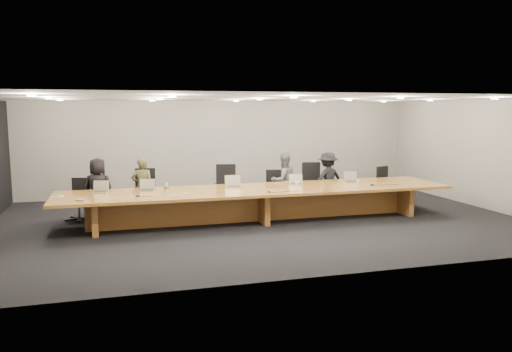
{
  "coord_description": "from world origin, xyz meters",
  "views": [
    {
      "loc": [
        -3.18,
        -10.83,
        2.56
      ],
      "look_at": [
        0.0,
        0.3,
        1.0
      ],
      "focal_mm": 35.0,
      "sensor_mm": 36.0,
      "label": 1
    }
  ],
  "objects_px": {
    "chair_mid_left": "(226,188)",
    "paper_cup_near": "(297,183)",
    "laptop_d": "(296,179)",
    "water_bottle": "(166,188)",
    "laptop_e": "(352,177)",
    "mic_left": "(138,196)",
    "person_c": "(284,181)",
    "paper_cup_far": "(358,182)",
    "chair_far_left": "(78,199)",
    "laptop_b": "(147,185)",
    "av_box": "(81,200)",
    "chair_right": "(312,184)",
    "laptop_a": "(100,187)",
    "mic_right": "(372,185)",
    "person_d": "(328,179)",
    "chair_far_right": "(388,184)",
    "chair_left": "(146,192)",
    "amber_mug": "(166,188)",
    "chair_mid_right": "(275,189)",
    "laptop_c": "(234,181)",
    "person_b": "(142,187)",
    "person_a": "(98,189)",
    "conference_table": "(260,198)",
    "mic_center": "(269,192)"
  },
  "relations": [
    {
      "from": "chair_right",
      "to": "person_c",
      "type": "height_order",
      "value": "person_c"
    },
    {
      "from": "amber_mug",
      "to": "laptop_e",
      "type": "bearing_deg",
      "value": 1.82
    },
    {
      "from": "chair_mid_right",
      "to": "laptop_a",
      "type": "xyz_separation_m",
      "value": [
        -4.27,
        -0.76,
        0.37
      ]
    },
    {
      "from": "chair_far_left",
      "to": "mic_center",
      "type": "bearing_deg",
      "value": -6.81
    },
    {
      "from": "amber_mug",
      "to": "chair_right",
      "type": "bearing_deg",
      "value": 15.81
    },
    {
      "from": "chair_mid_left",
      "to": "laptop_c",
      "type": "distance_m",
      "value": 1.0
    },
    {
      "from": "chair_mid_left",
      "to": "paper_cup_near",
      "type": "height_order",
      "value": "chair_mid_left"
    },
    {
      "from": "chair_left",
      "to": "person_c",
      "type": "height_order",
      "value": "person_c"
    },
    {
      "from": "laptop_a",
      "to": "water_bottle",
      "type": "bearing_deg",
      "value": -0.72
    },
    {
      "from": "laptop_b",
      "to": "av_box",
      "type": "height_order",
      "value": "laptop_b"
    },
    {
      "from": "person_c",
      "to": "amber_mug",
      "type": "distance_m",
      "value": 3.24
    },
    {
      "from": "chair_left",
      "to": "mic_center",
      "type": "bearing_deg",
      "value": -33.05
    },
    {
      "from": "chair_mid_left",
      "to": "paper_cup_near",
      "type": "bearing_deg",
      "value": -22.37
    },
    {
      "from": "chair_right",
      "to": "laptop_b",
      "type": "relative_size",
      "value": 3.49
    },
    {
      "from": "chair_right",
      "to": "chair_mid_left",
      "type": "bearing_deg",
      "value": -165.12
    },
    {
      "from": "laptop_b",
      "to": "laptop_d",
      "type": "height_order",
      "value": "laptop_b"
    },
    {
      "from": "person_a",
      "to": "chair_right",
      "type": "bearing_deg",
      "value": -161.52
    },
    {
      "from": "conference_table",
      "to": "chair_far_left",
      "type": "distance_m",
      "value": 4.18
    },
    {
      "from": "chair_far_left",
      "to": "laptop_d",
      "type": "height_order",
      "value": "laptop_d"
    },
    {
      "from": "chair_mid_right",
      "to": "paper_cup_near",
      "type": "height_order",
      "value": "chair_mid_right"
    },
    {
      "from": "laptop_d",
      "to": "laptop_a",
      "type": "bearing_deg",
      "value": -165.21
    },
    {
      "from": "chair_mid_right",
      "to": "person_c",
      "type": "relative_size",
      "value": 0.71
    },
    {
      "from": "chair_right",
      "to": "mic_center",
      "type": "relative_size",
      "value": 11.21
    },
    {
      "from": "chair_mid_left",
      "to": "chair_left",
      "type": "bearing_deg",
      "value": -167.14
    },
    {
      "from": "amber_mug",
      "to": "paper_cup_near",
      "type": "xyz_separation_m",
      "value": [
        3.1,
        0.02,
        -0.01
      ]
    },
    {
      "from": "chair_right",
      "to": "laptop_a",
      "type": "distance_m",
      "value": 5.46
    },
    {
      "from": "chair_right",
      "to": "person_c",
      "type": "distance_m",
      "value": 0.89
    },
    {
      "from": "chair_far_left",
      "to": "laptop_d",
      "type": "bearing_deg",
      "value": 6.98
    },
    {
      "from": "laptop_e",
      "to": "person_a",
      "type": "bearing_deg",
      "value": -179.5
    },
    {
      "from": "mic_right",
      "to": "person_d",
      "type": "bearing_deg",
      "value": 107.18
    },
    {
      "from": "laptop_e",
      "to": "mic_left",
      "type": "relative_size",
      "value": 2.69
    },
    {
      "from": "person_c",
      "to": "chair_far_right",
      "type": "bearing_deg",
      "value": 169.84
    },
    {
      "from": "laptop_d",
      "to": "av_box",
      "type": "relative_size",
      "value": 1.76
    },
    {
      "from": "chair_right",
      "to": "paper_cup_near",
      "type": "relative_size",
      "value": 12.03
    },
    {
      "from": "laptop_b",
      "to": "laptop_d",
      "type": "bearing_deg",
      "value": 12.1
    },
    {
      "from": "laptop_d",
      "to": "amber_mug",
      "type": "bearing_deg",
      "value": -162.23
    },
    {
      "from": "chair_left",
      "to": "mic_left",
      "type": "height_order",
      "value": "chair_left"
    },
    {
      "from": "laptop_e",
      "to": "amber_mug",
      "type": "relative_size",
      "value": 2.9
    },
    {
      "from": "laptop_c",
      "to": "water_bottle",
      "type": "height_order",
      "value": "laptop_c"
    },
    {
      "from": "person_a",
      "to": "person_c",
      "type": "relative_size",
      "value": 1.0
    },
    {
      "from": "laptop_d",
      "to": "water_bottle",
      "type": "distance_m",
      "value": 3.14
    },
    {
      "from": "av_box",
      "to": "mic_center",
      "type": "distance_m",
      "value": 3.89
    },
    {
      "from": "chair_far_left",
      "to": "person_b",
      "type": "height_order",
      "value": "person_b"
    },
    {
      "from": "person_c",
      "to": "paper_cup_far",
      "type": "height_order",
      "value": "person_c"
    },
    {
      "from": "chair_far_left",
      "to": "person_a",
      "type": "height_order",
      "value": "person_a"
    },
    {
      "from": "person_d",
      "to": "mic_center",
      "type": "distance_m",
      "value": 2.84
    },
    {
      "from": "person_d",
      "to": "mic_right",
      "type": "bearing_deg",
      "value": 94.35
    },
    {
      "from": "person_d",
      "to": "water_bottle",
      "type": "bearing_deg",
      "value": 2.7
    },
    {
      "from": "laptop_d",
      "to": "chair_far_right",
      "type": "bearing_deg",
      "value": 31.83
    },
    {
      "from": "laptop_c",
      "to": "person_b",
      "type": "bearing_deg",
      "value": 159.64
    }
  ]
}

